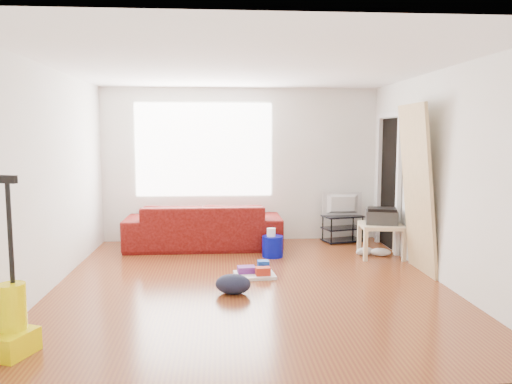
{
  "coord_description": "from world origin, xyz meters",
  "views": [
    {
      "loc": [
        -0.34,
        -5.68,
        1.73
      ],
      "look_at": [
        0.11,
        0.6,
        1.01
      ],
      "focal_mm": 35.0,
      "sensor_mm": 36.0,
      "label": 1
    }
  ],
  "objects": [
    {
      "name": "backpack",
      "position": [
        -0.21,
        -0.36,
        0.0
      ],
      "size": [
        0.46,
        0.4,
        0.22
      ],
      "primitive_type": "ellipsoid",
      "rotation": [
        0.0,
        0.0,
        -0.25
      ],
      "color": "black",
      "rests_on": "ground"
    },
    {
      "name": "printer",
      "position": [
        1.95,
        1.18,
        0.59
      ],
      "size": [
        0.51,
        0.43,
        0.23
      ],
      "rotation": [
        0.0,
        0.0,
        -0.26
      ],
      "color": "#2D2D2D",
      "rests_on": "side_table"
    },
    {
      "name": "cleaning_tray",
      "position": [
        0.09,
        0.3,
        0.05
      ],
      "size": [
        0.52,
        0.43,
        0.18
      ],
      "rotation": [
        0.0,
        0.0,
        0.09
      ],
      "color": "silver",
      "rests_on": "ground"
    },
    {
      "name": "side_table",
      "position": [
        1.95,
        1.18,
        0.4
      ],
      "size": [
        0.64,
        0.64,
        0.48
      ],
      "rotation": [
        0.0,
        0.0,
        -0.11
      ],
      "color": "#C8B187",
      "rests_on": "ground"
    },
    {
      "name": "room",
      "position": [
        0.07,
        0.15,
        1.25
      ],
      "size": [
        4.51,
        5.01,
        2.51
      ],
      "color": "maroon",
      "rests_on": "ground"
    },
    {
      "name": "bucket",
      "position": [
        0.4,
        1.28,
        0.0
      ],
      "size": [
        0.31,
        0.31,
        0.3
      ],
      "primitive_type": "cylinder",
      "rotation": [
        0.0,
        0.0,
        0.03
      ],
      "color": "#040A9B",
      "rests_on": "ground"
    },
    {
      "name": "sofa",
      "position": [
        -0.6,
        1.95,
        0.0
      ],
      "size": [
        2.38,
        0.93,
        0.69
      ],
      "primitive_type": "imported",
      "rotation": [
        0.0,
        0.0,
        3.14
      ],
      "color": "#3A0503",
      "rests_on": "ground"
    },
    {
      "name": "tv",
      "position": [
        1.65,
        2.22,
        0.62
      ],
      "size": [
        0.65,
        0.08,
        0.37
      ],
      "primitive_type": "imported",
      "rotation": [
        0.0,
        0.0,
        3.14
      ],
      "color": "black",
      "rests_on": "tv_stand"
    },
    {
      "name": "door_panel",
      "position": [
        2.13,
        0.37,
        0.0
      ],
      "size": [
        0.26,
        0.85,
        2.12
      ],
      "primitive_type": "cube",
      "rotation": [
        0.0,
        -0.1,
        0.0
      ],
      "color": "tan",
      "rests_on": "ground"
    },
    {
      "name": "toilet_paper",
      "position": [
        0.38,
        1.28,
        0.21
      ],
      "size": [
        0.12,
        0.12,
        0.11
      ],
      "primitive_type": "cylinder",
      "color": "white",
      "rests_on": "bucket"
    },
    {
      "name": "vacuum",
      "position": [
        -2.0,
        -1.74,
        0.26
      ],
      "size": [
        0.4,
        0.43,
        1.42
      ],
      "rotation": [
        0.0,
        0.0,
        -0.38
      ],
      "color": "#F6E300",
      "rests_on": "ground"
    },
    {
      "name": "tv_stand",
      "position": [
        1.65,
        2.22,
        0.22
      ],
      "size": [
        0.7,
        0.51,
        0.43
      ],
      "rotation": [
        0.0,
        0.0,
        0.26
      ],
      "color": "black",
      "rests_on": "ground"
    },
    {
      "name": "sneakers",
      "position": [
        1.85,
        1.23,
        0.06
      ],
      "size": [
        0.53,
        0.27,
        0.12
      ],
      "rotation": [
        0.0,
        0.0,
        -0.1
      ],
      "color": "silver",
      "rests_on": "ground"
    }
  ]
}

